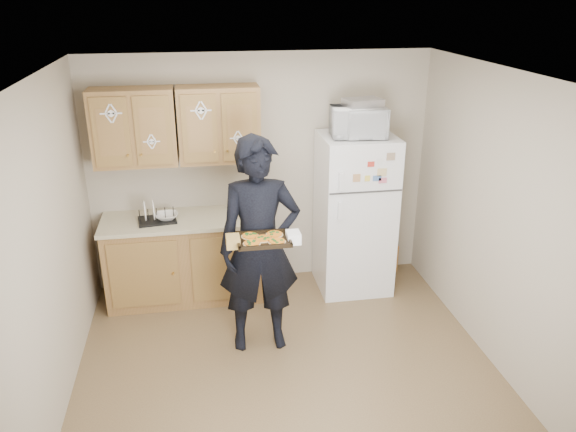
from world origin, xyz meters
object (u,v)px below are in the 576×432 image
(baking_tray, at_px, (263,240))
(microwave, at_px, (358,122))
(person, at_px, (259,247))
(dish_rack, at_px, (157,214))
(refrigerator, at_px, (354,214))

(baking_tray, distance_m, microwave, 1.75)
(baking_tray, bearing_deg, person, 89.88)
(microwave, bearing_deg, dish_rack, -177.30)
(person, xyz_separation_m, dish_rack, (-0.92, 0.95, -0.01))
(person, relative_size, dish_rack, 5.31)
(refrigerator, bearing_deg, baking_tray, -132.43)
(refrigerator, relative_size, dish_rack, 4.59)
(refrigerator, distance_m, dish_rack, 2.05)
(refrigerator, height_order, person, person)
(refrigerator, relative_size, person, 0.86)
(person, distance_m, dish_rack, 1.33)
(person, distance_m, microwave, 1.66)
(dish_rack, bearing_deg, baking_tray, -53.59)
(person, bearing_deg, refrigerator, 39.56)
(microwave, height_order, dish_rack, microwave)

